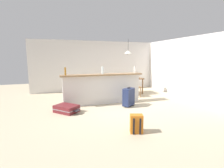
{
  "coord_description": "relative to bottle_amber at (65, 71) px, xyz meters",
  "views": [
    {
      "loc": [
        -2.18,
        -5.38,
        1.67
      ],
      "look_at": [
        -0.21,
        0.32,
        0.72
      ],
      "focal_mm": 26.92,
      "sensor_mm": 36.0,
      "label": 1
    }
  ],
  "objects": [
    {
      "name": "suitcase_upright_navy",
      "position": [
        2.04,
        -0.51,
        -0.9
      ],
      "size": [
        0.5,
        0.45,
        0.67
      ],
      "color": "#1E284C",
      "rests_on": "ground_plane"
    },
    {
      "name": "wall_right",
      "position": [
        4.88,
        0.02,
        0.02
      ],
      "size": [
        0.1,
        6.0,
        2.5
      ],
      "primitive_type": "cube",
      "color": "silver",
      "rests_on": "ground_plane"
    },
    {
      "name": "bar_countertop",
      "position": [
        1.29,
        0.1,
        -0.16
      ],
      "size": [
        2.96,
        0.4,
        0.05
      ],
      "primitive_type": "cube",
      "color": "#93704C",
      "rests_on": "partition_half_wall"
    },
    {
      "name": "bottle_amber",
      "position": [
        0.0,
        0.0,
        0.0
      ],
      "size": [
        0.06,
        0.06,
        0.27
      ],
      "primitive_type": "cylinder",
      "color": "#9E661E",
      "rests_on": "bar_countertop"
    },
    {
      "name": "backpack_orange",
      "position": [
        1.34,
        -2.47,
        -1.03
      ],
      "size": [
        0.32,
        0.3,
        0.42
      ],
      "color": "orange",
      "rests_on": "ground_plane"
    },
    {
      "name": "ground_plane",
      "position": [
        1.83,
        -0.28,
        -1.25
      ],
      "size": [
        13.0,
        13.0,
        0.05
      ],
      "primitive_type": "cube",
      "color": "#BCAD8E"
    },
    {
      "name": "partition_half_wall",
      "position": [
        1.29,
        0.1,
        -0.71
      ],
      "size": [
        2.8,
        0.2,
        1.04
      ],
      "primitive_type": "cube",
      "color": "silver",
      "rests_on": "ground_plane"
    },
    {
      "name": "suitcase_flat_maroon",
      "position": [
        -0.04,
        -0.47,
        -1.12
      ],
      "size": [
        0.83,
        0.84,
        0.22
      ],
      "color": "maroon",
      "rests_on": "ground_plane"
    },
    {
      "name": "dining_table",
      "position": [
        2.96,
        1.37,
        -0.58
      ],
      "size": [
        1.1,
        0.8,
        0.74
      ],
      "color": "brown",
      "rests_on": "ground_plane"
    },
    {
      "name": "dining_chair_near_partition",
      "position": [
        2.92,
        0.8,
        -0.71
      ],
      "size": [
        0.42,
        0.42,
        0.93
      ],
      "color": "#9E754C",
      "rests_on": "ground_plane"
    },
    {
      "name": "wall_back",
      "position": [
        1.83,
        2.77,
        0.02
      ],
      "size": [
        6.6,
        0.1,
        2.5
      ],
      "primitive_type": "cube",
      "color": "silver",
      "rests_on": "ground_plane"
    },
    {
      "name": "pendant_lamp",
      "position": [
        2.88,
        1.42,
        0.69
      ],
      "size": [
        0.34,
        0.34,
        0.69
      ],
      "color": "black"
    },
    {
      "name": "bottle_clear",
      "position": [
        1.28,
        0.04,
        -0.0
      ],
      "size": [
        0.07,
        0.07,
        0.26
      ],
      "primitive_type": "cylinder",
      "color": "silver",
      "rests_on": "bar_countertop"
    },
    {
      "name": "bottle_white",
      "position": [
        2.54,
        0.07,
        -0.01
      ],
      "size": [
        0.06,
        0.06,
        0.24
      ],
      "primitive_type": "cylinder",
      "color": "silver",
      "rests_on": "bar_countertop"
    }
  ]
}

